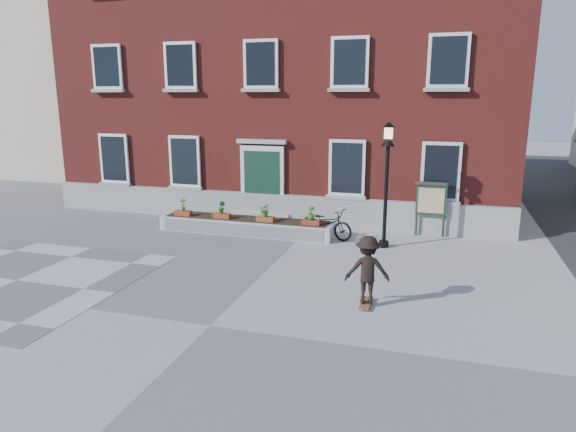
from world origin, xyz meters
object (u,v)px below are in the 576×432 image
(lamp_post, at_px, (387,168))
(skateboarder, at_px, (367,270))
(bicycle, at_px, (326,223))
(notice_board, at_px, (431,200))

(lamp_post, xyz_separation_m, skateboarder, (0.16, -4.84, -1.68))
(lamp_post, bearing_deg, bicycle, 166.17)
(notice_board, xyz_separation_m, skateboarder, (-1.18, -6.61, -0.40))
(bicycle, distance_m, lamp_post, 2.88)
(lamp_post, height_order, notice_board, lamp_post)
(bicycle, height_order, skateboarder, skateboarder)
(bicycle, bearing_deg, skateboarder, -139.13)
(lamp_post, xyz_separation_m, notice_board, (1.34, 1.77, -1.28))
(skateboarder, bearing_deg, notice_board, 79.85)
(lamp_post, relative_size, notice_board, 2.10)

